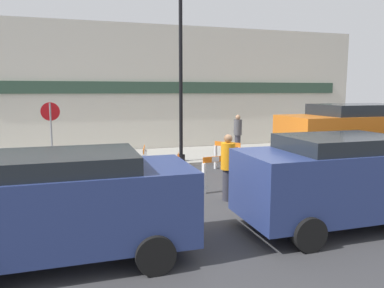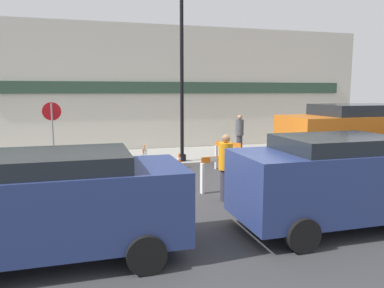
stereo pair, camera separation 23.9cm
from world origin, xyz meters
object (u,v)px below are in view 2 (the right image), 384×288
parked_car_1 (335,177)px  work_van (359,136)px  streetlamp_post (182,52)px  parked_car_0 (60,200)px  person_pedestrian (240,133)px  stop_sign (52,124)px  person_worker (226,166)px

parked_car_1 → work_van: work_van is taller
streetlamp_post → parked_car_0: streetlamp_post is taller
streetlamp_post → parked_car_0: bearing=-118.5°
streetlamp_post → work_van: bearing=-32.2°
work_van → parked_car_0: bearing=-156.3°
person_pedestrian → work_van: bearing=115.3°
work_van → person_pedestrian: bearing=120.3°
person_pedestrian → parked_car_0: bearing=45.9°
parked_car_0 → parked_car_1: size_ratio=1.00×
stop_sign → work_van: (9.43, -3.21, -0.35)m
streetlamp_post → person_pedestrian: bearing=18.9°
stop_sign → person_worker: stop_sign is taller
streetlamp_post → stop_sign: 5.04m
stop_sign → person_pedestrian: (7.06, 0.85, -0.61)m
parked_car_0 → work_van: (8.83, 3.87, 0.26)m
work_van → streetlamp_post: bearing=147.8°
stop_sign → person_pedestrian: 7.14m
person_pedestrian → parked_car_1: (-1.41, -7.93, 0.05)m
streetlamp_post → stop_sign: size_ratio=2.82×
person_worker → person_pedestrian: size_ratio=1.03×
streetlamp_post → parked_car_0: (-3.81, -7.03, -3.04)m
streetlamp_post → parked_car_1: (1.24, -7.03, -3.00)m
streetlamp_post → person_pedestrian: streetlamp_post is taller
work_van → person_worker: bearing=-162.9°
streetlamp_post → parked_car_1: size_ratio=1.57×
person_worker → parked_car_1: 2.68m
parked_car_0 → parked_car_1: bearing=0.0°
person_pedestrian → work_van: (2.37, -4.06, 0.27)m
person_worker → parked_car_1: parked_car_1 is taller
person_worker → parked_car_0: parked_car_0 is taller
person_pedestrian → parked_car_0: parked_car_0 is taller
parked_car_1 → work_van: 5.42m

